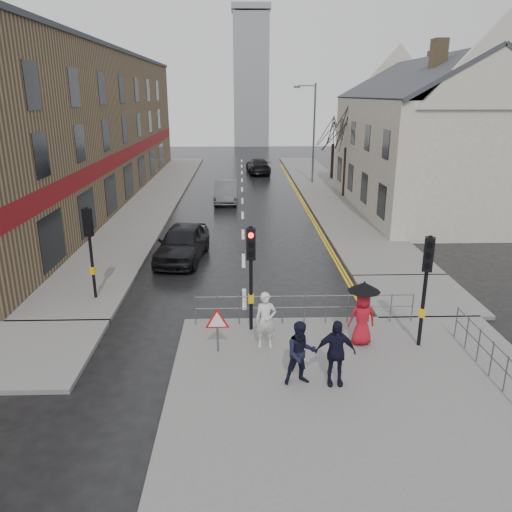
{
  "coord_description": "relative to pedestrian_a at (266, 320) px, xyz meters",
  "views": [
    {
      "loc": [
        -0.08,
        -14.24,
        7.3
      ],
      "look_at": [
        0.43,
        2.57,
        1.82
      ],
      "focal_mm": 35.0,
      "sensor_mm": 36.0,
      "label": 1
    }
  ],
  "objects": [
    {
      "name": "ground",
      "position": [
        -0.61,
        0.96,
        -0.99
      ],
      "size": [
        120.0,
        120.0,
        0.0
      ],
      "primitive_type": "plane",
      "color": "black",
      "rests_on": "ground"
    },
    {
      "name": "traffic_signal_near_left",
      "position": [
        -0.41,
        1.15,
        1.47
      ],
      "size": [
        0.28,
        0.27,
        3.4
      ],
      "color": "black",
      "rests_on": "near_pavement"
    },
    {
      "name": "guard_railing_side",
      "position": [
        5.89,
        -1.79,
        -0.15
      ],
      "size": [
        0.04,
        4.54,
        1.0
      ],
      "color": "#595B5E",
      "rests_on": "near_pavement"
    },
    {
      "name": "tree_far",
      "position": [
        7.39,
        30.96,
        3.43
      ],
      "size": [
        2.4,
        2.4,
        5.64
      ],
      "color": "black",
      "rests_on": "right_pavement"
    },
    {
      "name": "church_tower",
      "position": [
        0.89,
        62.96,
        8.01
      ],
      "size": [
        5.0,
        5.0,
        18.0
      ],
      "primitive_type": "cube",
      "color": "gray",
      "rests_on": "ground"
    },
    {
      "name": "pedestrian_b",
      "position": [
        0.8,
        -2.0,
        0.01
      ],
      "size": [
        0.93,
        0.78,
        1.72
      ],
      "primitive_type": "imported",
      "rotation": [
        0.0,
        0.0,
        0.16
      ],
      "color": "black",
      "rests_on": "near_pavement"
    },
    {
      "name": "building_left_terrace",
      "position": [
        -12.61,
        22.96,
        4.01
      ],
      "size": [
        8.0,
        42.0,
        10.0
      ],
      "primitive_type": "cube",
      "color": "brown",
      "rests_on": "ground"
    },
    {
      "name": "car_far",
      "position": [
        0.98,
        34.87,
        -0.27
      ],
      "size": [
        2.41,
        5.13,
        1.45
      ],
      "primitive_type": "imported",
      "rotation": [
        0.0,
        0.0,
        3.22
      ],
      "color": "black",
      "rests_on": "ground"
    },
    {
      "name": "car_parked",
      "position": [
        -3.4,
        8.73,
        -0.18
      ],
      "size": [
        2.49,
        4.97,
        1.62
      ],
      "primitive_type": "imported",
      "rotation": [
        0.0,
        0.0,
        -0.12
      ],
      "color": "black",
      "rests_on": "ground"
    },
    {
      "name": "traffic_signal_far_left",
      "position": [
        -6.1,
        3.96,
        1.47
      ],
      "size": [
        0.34,
        0.33,
        3.4
      ],
      "color": "black",
      "rests_on": "left_pavement"
    },
    {
      "name": "traffic_signal_near_right",
      "position": [
        4.59,
        -0.04,
        1.47
      ],
      "size": [
        0.34,
        0.33,
        3.4
      ],
      "color": "black",
      "rests_on": "near_pavement"
    },
    {
      "name": "tree_near",
      "position": [
        6.89,
        22.96,
        4.15
      ],
      "size": [
        2.4,
        2.4,
        6.58
      ],
      "color": "black",
      "rests_on": "right_pavement"
    },
    {
      "name": "car_mid",
      "position": [
        -1.75,
        21.61,
        -0.25
      ],
      "size": [
        1.58,
        4.5,
        1.48
      ],
      "primitive_type": "imported",
      "rotation": [
        0.0,
        0.0,
        -0.0
      ],
      "color": "#505256",
      "rests_on": "ground"
    },
    {
      "name": "pedestrian_d",
      "position": [
        1.68,
        -2.04,
        0.04
      ],
      "size": [
        1.05,
        0.46,
        1.78
      ],
      "primitive_type": "imported",
      "rotation": [
        0.0,
        0.0,
        -0.02
      ],
      "color": "black",
      "rests_on": "near_pavement"
    },
    {
      "name": "right_pavement",
      "position": [
        5.89,
        25.96,
        -0.92
      ],
      "size": [
        4.0,
        40.0,
        0.14
      ],
      "primitive_type": "cube",
      "color": "#605E5B",
      "rests_on": "ground"
    },
    {
      "name": "warning_sign",
      "position": [
        -1.41,
        -0.25,
        0.05
      ],
      "size": [
        0.8,
        0.07,
        1.35
      ],
      "color": "#595B5E",
      "rests_on": "near_pavement"
    },
    {
      "name": "pedestrian_with_umbrella",
      "position": [
        2.87,
        0.09,
        0.25
      ],
      "size": [
        0.96,
        0.96,
        1.98
      ],
      "color": "#AC1421",
      "rests_on": "near_pavement"
    },
    {
      "name": "pavement_bridge_right",
      "position": [
        5.89,
        3.96,
        -0.92
      ],
      "size": [
        4.0,
        4.2,
        0.14
      ],
      "primitive_type": "cube",
      "color": "#605E5B",
      "rests_on": "ground"
    },
    {
      "name": "near_pavement",
      "position": [
        2.39,
        -2.54,
        -0.92
      ],
      "size": [
        10.0,
        9.0,
        0.14
      ],
      "primitive_type": "cube",
      "color": "#605E5B",
      "rests_on": "ground"
    },
    {
      "name": "building_right_cream",
      "position": [
        11.39,
        18.96,
        3.79
      ],
      "size": [
        9.0,
        16.4,
        10.1
      ],
      "color": "beige",
      "rests_on": "ground"
    },
    {
      "name": "pavement_stub_left",
      "position": [
        -7.11,
        -0.04,
        -0.92
      ],
      "size": [
        4.0,
        4.2,
        0.14
      ],
      "primitive_type": "cube",
      "color": "#605E5B",
      "rests_on": "ground"
    },
    {
      "name": "street_lamp",
      "position": [
        5.21,
        28.96,
        3.71
      ],
      "size": [
        1.83,
        0.25,
        8.0
      ],
      "color": "#595B5E",
      "rests_on": "right_pavement"
    },
    {
      "name": "guard_railing_front",
      "position": [
        1.34,
        1.56,
        -0.13
      ],
      "size": [
        7.14,
        0.04,
        1.0
      ],
      "color": "#595B5E",
      "rests_on": "near_pavement"
    },
    {
      "name": "pedestrian_a",
      "position": [
        0.0,
        0.0,
        0.0
      ],
      "size": [
        0.63,
        0.42,
        1.7
      ],
      "primitive_type": "imported",
      "rotation": [
        0.0,
        0.0,
        0.02
      ],
      "color": "silver",
      "rests_on": "near_pavement"
    },
    {
      "name": "left_pavement",
      "position": [
        -7.11,
        23.96,
        -0.92
      ],
      "size": [
        4.0,
        44.0,
        0.14
      ],
      "primitive_type": "cube",
      "color": "#605E5B",
      "rests_on": "ground"
    }
  ]
}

